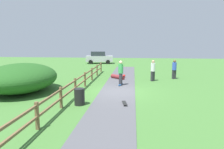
# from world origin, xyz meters

# --- Properties ---
(ground_plane) EXTENTS (60.00, 60.00, 0.00)m
(ground_plane) POSITION_xyz_m (0.00, 0.00, 0.00)
(ground_plane) COLOR #427533
(asphalt_path) EXTENTS (2.40, 28.00, 0.02)m
(asphalt_path) POSITION_xyz_m (0.00, 0.00, 0.01)
(asphalt_path) COLOR #515156
(asphalt_path) RESTS_ON ground_plane
(wooden_fence) EXTENTS (0.12, 18.12, 1.10)m
(wooden_fence) POSITION_xyz_m (-2.60, 0.00, 0.67)
(wooden_fence) COLOR brown
(wooden_fence) RESTS_ON ground_plane
(bush_large) EXTENTS (4.58, 5.49, 1.94)m
(bush_large) POSITION_xyz_m (-6.49, -0.82, 0.97)
(bush_large) COLOR #23561E
(bush_large) RESTS_ON ground_plane
(trash_bin) EXTENTS (0.56, 0.56, 0.90)m
(trash_bin) POSITION_xyz_m (-1.80, -3.24, 0.45)
(trash_bin) COLOR black
(trash_bin) RESTS_ON ground_plane
(skater_riding) EXTENTS (0.45, 0.82, 1.93)m
(skater_riding) POSITION_xyz_m (0.09, 1.90, 1.11)
(skater_riding) COLOR #265999
(skater_riding) RESTS_ON asphalt_path
(skater_fallen) EXTENTS (1.37, 1.40, 0.36)m
(skater_fallen) POSITION_xyz_m (-0.32, 4.75, 0.20)
(skater_fallen) COLOR maroon
(skater_fallen) RESTS_ON asphalt_path
(skateboard_loose) EXTENTS (0.35, 0.82, 0.08)m
(skateboard_loose) POSITION_xyz_m (0.61, -2.95, 0.09)
(skateboard_loose) COLOR black
(skateboard_loose) RESTS_ON asphalt_path
(bystander_white) EXTENTS (0.54, 0.54, 1.83)m
(bystander_white) POSITION_xyz_m (2.75, 4.03, 1.02)
(bystander_white) COLOR #2D2D33
(bystander_white) RESTS_ON ground_plane
(bystander_blue) EXTENTS (0.49, 0.49, 1.77)m
(bystander_blue) POSITION_xyz_m (4.81, 5.31, 0.98)
(bystander_blue) COLOR #2D2D33
(bystander_blue) RESTS_ON ground_plane
(parked_car_silver) EXTENTS (4.38, 2.40, 1.92)m
(parked_car_silver) POSITION_xyz_m (-4.38, 18.16, 0.96)
(parked_car_silver) COLOR #B7B7BC
(parked_car_silver) RESTS_ON ground_plane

